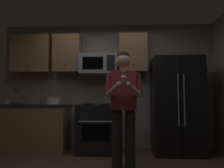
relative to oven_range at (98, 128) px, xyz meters
The scene contains 11 objects.
wall_back 0.94m from the oven_range, 69.02° to the left, with size 4.40×0.10×2.60m, color gray.
oven_range is the anchor object (origin of this frame).
microwave 1.26m from the oven_range, 89.98° to the left, with size 0.74×0.41×0.40m.
refrigerator 1.56m from the oven_range, ahead, with size 0.90×0.75×1.80m.
cabinet_row_upper 1.60m from the oven_range, 163.43° to the left, with size 2.78×0.36×0.76m.
counter_left 1.30m from the oven_range, behind, with size 1.44×0.66×0.92m.
knife_block 1.68m from the oven_range, behind, with size 0.16×0.15×0.32m.
bowl_large_white 1.04m from the oven_range, behind, with size 0.28×0.28×0.13m.
bowl_small_colored 1.89m from the oven_range, behind, with size 0.15×0.15×0.07m.
person 1.20m from the oven_range, 62.32° to the right, with size 0.60×0.48×1.76m.
cupcake 1.60m from the oven_range, 68.71° to the right, with size 0.09×0.09×0.17m.
Camera 1 is at (0.34, -2.92, 1.02)m, focal length 35.38 mm.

